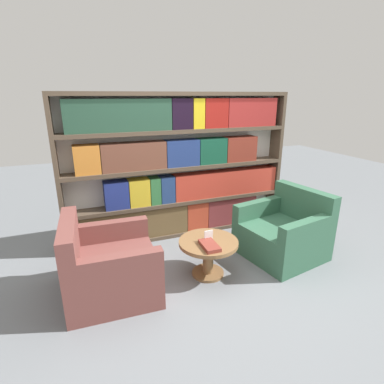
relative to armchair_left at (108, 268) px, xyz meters
name	(u,v)px	position (x,y,z in m)	size (l,w,h in m)	color
ground_plane	(220,281)	(1.13, -0.23, -0.28)	(14.00, 14.00, 0.00)	slate
bookshelf	(180,168)	(1.13, 1.07, 0.68)	(3.10, 0.30, 1.94)	silver
armchair_left	(108,268)	(0.00, 0.00, 0.00)	(0.90, 0.90, 0.81)	brown
armchair_right	(284,233)	(2.11, 0.01, 0.00)	(1.00, 1.00, 0.81)	#336047
coffee_table	(208,250)	(1.05, -0.07, 0.01)	(0.64, 0.64, 0.41)	brown
table_sign	(209,237)	(1.05, -0.07, 0.18)	(0.10, 0.06, 0.12)	black
stray_book	(210,245)	(1.00, -0.20, 0.15)	(0.16, 0.28, 0.04)	brown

